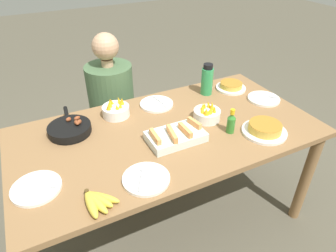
{
  "coord_description": "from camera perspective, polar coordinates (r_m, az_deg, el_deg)",
  "views": [
    {
      "loc": [
        -0.65,
        -1.3,
        1.77
      ],
      "look_at": [
        0.0,
        0.0,
        0.8
      ],
      "focal_mm": 32.0,
      "sensor_mm": 36.0,
      "label": 1
    }
  ],
  "objects": [
    {
      "name": "ground_plane",
      "position": [
        2.29,
        0.0,
        -16.81
      ],
      "size": [
        14.0,
        14.0,
        0.0
      ],
      "primitive_type": "plane",
      "color": "#565142"
    },
    {
      "name": "dining_table",
      "position": [
        1.82,
        0.0,
        -3.24
      ],
      "size": [
        1.78,
        0.92,
        0.77
      ],
      "color": "olive",
      "rests_on": "ground_plane"
    },
    {
      "name": "banana_bunch",
      "position": [
        1.36,
        -13.42,
        -13.7
      ],
      "size": [
        0.15,
        0.18,
        0.04
      ],
      "color": "gold",
      "rests_on": "dining_table"
    },
    {
      "name": "melon_tray",
      "position": [
        1.67,
        1.5,
        -1.88
      ],
      "size": [
        0.32,
        0.19,
        0.09
      ],
      "color": "silver",
      "rests_on": "dining_table"
    },
    {
      "name": "skillet",
      "position": [
        1.82,
        -18.2,
        -0.49
      ],
      "size": [
        0.25,
        0.37,
        0.08
      ],
      "rotation": [
        0.0,
        0.0,
        1.48
      ],
      "color": "black",
      "rests_on": "dining_table"
    },
    {
      "name": "frittata_plate_center",
      "position": [
        1.81,
        17.94,
        -0.54
      ],
      "size": [
        0.26,
        0.26,
        0.06
      ],
      "color": "white",
      "rests_on": "dining_table"
    },
    {
      "name": "frittata_plate_side",
      "position": [
        2.26,
        11.91,
        7.42
      ],
      "size": [
        0.22,
        0.22,
        0.05
      ],
      "color": "white",
      "rests_on": "dining_table"
    },
    {
      "name": "empty_plate_near_front",
      "position": [
        1.44,
        -4.19,
        -9.99
      ],
      "size": [
        0.23,
        0.23,
        0.02
      ],
      "color": "white",
      "rests_on": "dining_table"
    },
    {
      "name": "empty_plate_far_left",
      "position": [
        2.01,
        -2.18,
        4.21
      ],
      "size": [
        0.22,
        0.22,
        0.02
      ],
      "color": "white",
      "rests_on": "dining_table"
    },
    {
      "name": "empty_plate_far_right",
      "position": [
        1.52,
        -23.78,
        -10.76
      ],
      "size": [
        0.23,
        0.23,
        0.02
      ],
      "color": "white",
      "rests_on": "dining_table"
    },
    {
      "name": "empty_plate_mid_edge",
      "position": [
        2.18,
        17.77,
        4.96
      ],
      "size": [
        0.22,
        0.22,
        0.02
      ],
      "color": "white",
      "rests_on": "dining_table"
    },
    {
      "name": "fruit_bowl_mango",
      "position": [
        1.85,
        7.51,
        2.26
      ],
      "size": [
        0.17,
        0.17,
        0.12
      ],
      "color": "white",
      "rests_on": "dining_table"
    },
    {
      "name": "fruit_bowl_citrus",
      "position": [
        1.91,
        -9.9,
        3.02
      ],
      "size": [
        0.17,
        0.17,
        0.12
      ],
      "color": "white",
      "rests_on": "dining_table"
    },
    {
      "name": "water_bottle",
      "position": [
        2.13,
        7.46,
        8.69
      ],
      "size": [
        0.08,
        0.08,
        0.22
      ],
      "color": "#2D9351",
      "rests_on": "dining_table"
    },
    {
      "name": "hot_sauce_bottle",
      "position": [
        1.75,
        11.94,
        0.68
      ],
      "size": [
        0.05,
        0.05,
        0.15
      ],
      "color": "#337F2D",
      "rests_on": "dining_table"
    },
    {
      "name": "person_figure",
      "position": [
        2.45,
        -10.27,
        1.43
      ],
      "size": [
        0.38,
        0.38,
        1.16
      ],
      "color": "black",
      "rests_on": "ground_plane"
    }
  ]
}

